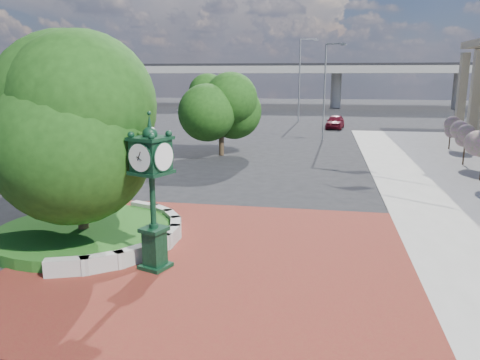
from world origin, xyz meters
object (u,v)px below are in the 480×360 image
Objects in this scene: post_clock at (152,187)px; parked_car at (335,122)px; street_lamp_near at (327,84)px; street_lamp_far at (302,74)px.

post_clock is 1.08× the size of parked_car.
post_clock is 39.44m from parked_car.
street_lamp_near is (4.89, 29.56, 2.32)m from post_clock.
street_lamp_far reaches higher than street_lamp_near.
post_clock is at bearing -91.19° from parked_car.
street_lamp_near is at bearing -88.91° from parked_car.
parked_car is (5.95, 38.95, -1.80)m from post_clock.
parked_car is 0.43× the size of street_lamp_far.
street_lamp_near is 16.67m from street_lamp_far.
street_lamp_far reaches higher than post_clock.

